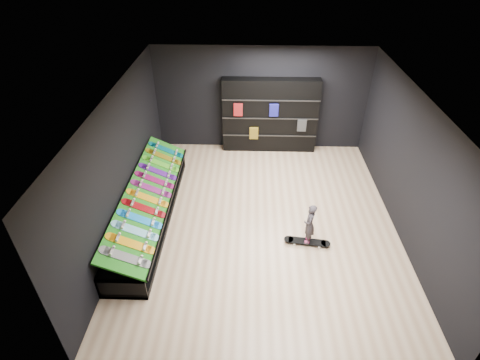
{
  "coord_description": "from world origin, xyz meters",
  "views": [
    {
      "loc": [
        -0.3,
        -6.53,
        5.7
      ],
      "look_at": [
        -0.5,
        0.2,
        1.0
      ],
      "focal_mm": 28.0,
      "sensor_mm": 36.0,
      "label": 1
    }
  ],
  "objects_px": {
    "floor_skateboard": "(307,243)",
    "back_shelving": "(270,116)",
    "display_rack": "(150,210)",
    "child": "(309,231)"
  },
  "relations": [
    {
      "from": "display_rack",
      "to": "floor_skateboard",
      "type": "relative_size",
      "value": 4.59
    },
    {
      "from": "back_shelving",
      "to": "floor_skateboard",
      "type": "distance_m",
      "value": 4.23
    },
    {
      "from": "floor_skateboard",
      "to": "display_rack",
      "type": "bearing_deg",
      "value": 176.18
    },
    {
      "from": "child",
      "to": "display_rack",
      "type": "bearing_deg",
      "value": -90.02
    },
    {
      "from": "floor_skateboard",
      "to": "child",
      "type": "height_order",
      "value": "child"
    },
    {
      "from": "child",
      "to": "back_shelving",
      "type": "bearing_deg",
      "value": -158.7
    },
    {
      "from": "child",
      "to": "floor_skateboard",
      "type": "bearing_deg",
      "value": 180.0
    },
    {
      "from": "floor_skateboard",
      "to": "back_shelving",
      "type": "bearing_deg",
      "value": 107.5
    },
    {
      "from": "back_shelving",
      "to": "display_rack",
      "type": "bearing_deg",
      "value": -130.27
    },
    {
      "from": "display_rack",
      "to": "floor_skateboard",
      "type": "bearing_deg",
      "value": -11.56
    }
  ]
}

